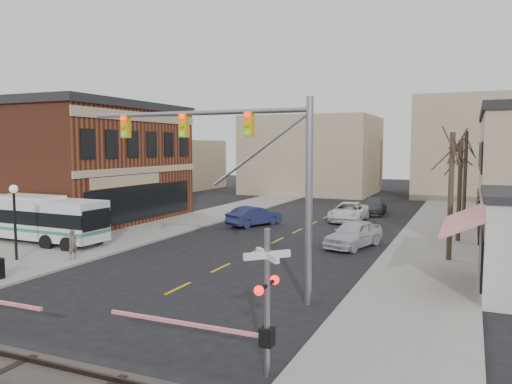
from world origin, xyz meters
TOP-DOWN VIEW (x-y plane):
  - ground at (0.00, 0.00)m, footprint 160.00×160.00m
  - sidewalk_west at (-9.50, 20.00)m, footprint 5.00×60.00m
  - sidewalk_east at (9.50, 20.00)m, footprint 5.00×60.00m
  - brick_building at (-26.98, 16.00)m, footprint 30.40×15.40m
  - tree_east_a at (10.50, 12.00)m, footprint 0.28×0.28m
  - tree_east_b at (10.80, 18.00)m, footprint 0.28×0.28m
  - tree_east_c at (11.00, 26.00)m, footprint 0.28×0.28m
  - transit_bus at (-14.21, 7.03)m, footprint 11.26×2.85m
  - traffic_signal_mast at (3.02, 2.14)m, footprint 10.16×0.30m
  - rr_crossing_east at (6.23, -4.15)m, footprint 5.60×1.36m
  - street_lamp at (-10.58, 2.85)m, footprint 0.44×0.44m
  - car_a at (5.00, 13.87)m, footprint 3.17×5.16m
  - car_b at (-3.89, 19.07)m, footprint 3.34×4.85m
  - car_c at (2.31, 24.27)m, footprint 2.68×5.61m
  - car_d at (3.44, 29.47)m, footprint 2.23×4.94m
  - pedestrian_near at (-7.94, 4.20)m, footprint 0.45×0.62m
  - pedestrian_far at (-9.59, 7.98)m, footprint 0.99×0.89m

SIDE VIEW (x-z plane):
  - ground at x=0.00m, z-range 0.00..0.00m
  - sidewalk_west at x=-9.50m, z-range 0.00..0.12m
  - sidewalk_east at x=9.50m, z-range 0.00..0.12m
  - car_d at x=3.44m, z-range 0.00..1.40m
  - car_b at x=-3.89m, z-range 0.00..1.51m
  - car_c at x=2.31m, z-range 0.00..1.54m
  - car_a at x=5.00m, z-range 0.00..1.64m
  - pedestrian_near at x=-7.94m, z-range 0.12..1.71m
  - pedestrian_far at x=-9.59m, z-range 0.12..1.78m
  - transit_bus at x=-14.21m, z-range 0.20..3.08m
  - rr_crossing_east at x=6.23m, z-range -0.03..3.97m
  - street_lamp at x=-10.58m, z-range 1.01..5.00m
  - tree_east_b at x=10.80m, z-range 0.12..6.42m
  - tree_east_a at x=10.50m, z-range 0.12..6.87m
  - tree_east_c at x=11.00m, z-range 0.12..7.32m
  - brick_building at x=-26.98m, z-range 0.01..9.61m
  - traffic_signal_mast at x=3.02m, z-range 1.75..9.75m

